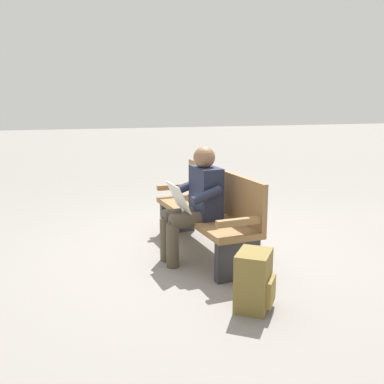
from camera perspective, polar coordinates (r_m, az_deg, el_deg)
ground_plane at (r=4.88m, az=1.41°, el=-7.74°), size 40.00×40.00×0.00m
bench_near at (r=4.77m, az=2.22°, el=-2.44°), size 1.84×0.67×0.90m
person_seated at (r=4.47m, az=0.48°, el=-1.16°), size 0.60×0.60×1.18m
backpack at (r=3.61m, az=7.99°, el=-11.27°), size 0.41×0.40×0.47m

